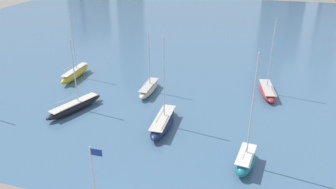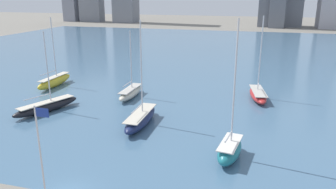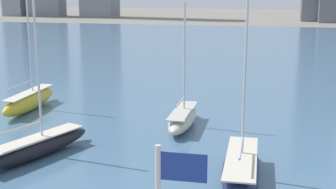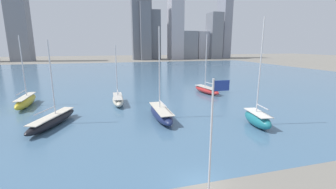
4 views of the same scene
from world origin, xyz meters
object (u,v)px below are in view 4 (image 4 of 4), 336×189
at_px(sailboat_red, 207,90).
at_px(sailboat_black, 53,120).
at_px(flag_pole, 212,138).
at_px(sailboat_yellow, 26,101).
at_px(sailboat_cream, 118,100).
at_px(sailboat_navy, 161,113).
at_px(sailboat_teal, 257,118).

height_order(sailboat_red, sailboat_black, sailboat_red).
height_order(flag_pole, sailboat_yellow, sailboat_yellow).
bearing_deg(sailboat_red, sailboat_cream, -176.21).
bearing_deg(sailboat_cream, sailboat_navy, -61.65).
bearing_deg(flag_pole, sailboat_teal, 43.56).
bearing_deg(sailboat_red, flag_pole, -124.01).
bearing_deg(sailboat_cream, flag_pole, -80.48).
height_order(flag_pole, sailboat_black, sailboat_black).
bearing_deg(sailboat_red, sailboat_teal, -106.16).
bearing_deg(sailboat_navy, flag_pole, -93.76).
xyz_separation_m(sailboat_red, sailboat_teal, (-2.64, -22.76, 0.28)).
height_order(sailboat_navy, sailboat_teal, sailboat_teal).
bearing_deg(sailboat_red, sailboat_yellow, 173.96).
height_order(sailboat_navy, sailboat_cream, sailboat_navy).
bearing_deg(sailboat_black, sailboat_navy, 17.59).
bearing_deg(sailboat_yellow, sailboat_cream, -8.53).
bearing_deg(sailboat_red, sailboat_black, -163.54).
relative_size(sailboat_navy, sailboat_teal, 0.94).
distance_m(flag_pole, sailboat_cream, 31.37).
bearing_deg(sailboat_navy, sailboat_red, 46.17).
bearing_deg(flag_pole, sailboat_cream, 99.12).
relative_size(sailboat_yellow, sailboat_navy, 0.93).
distance_m(sailboat_black, sailboat_cream, 13.91).
relative_size(sailboat_red, sailboat_navy, 0.99).
bearing_deg(sailboat_teal, flag_pole, -128.66).
xyz_separation_m(flag_pole, sailboat_teal, (13.62, 12.95, -3.93)).
bearing_deg(flag_pole, sailboat_black, 125.19).
bearing_deg(sailboat_yellow, flag_pole, -56.36).
relative_size(sailboat_yellow, sailboat_cream, 1.15).
height_order(flag_pole, sailboat_navy, sailboat_navy).
bearing_deg(sailboat_yellow, sailboat_red, 4.09).
bearing_deg(sailboat_cream, sailboat_yellow, 171.27).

